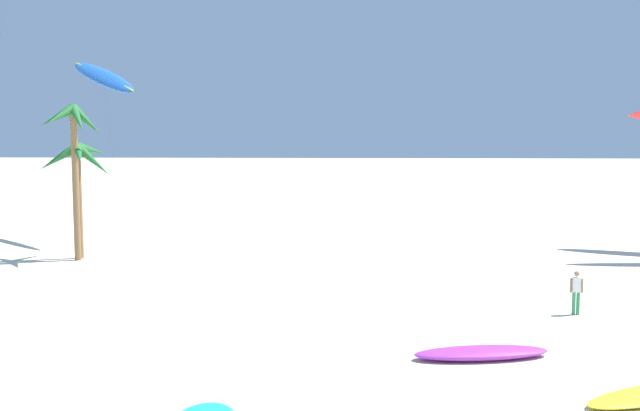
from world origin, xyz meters
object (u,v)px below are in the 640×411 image
(palm_tree_4, at_px, (77,163))
(flying_kite_3, at_px, (102,77))
(palm_tree_3, at_px, (74,133))
(grounded_kite_1, at_px, (481,353))
(person_foreground_walker, at_px, (576,291))

(palm_tree_4, distance_m, flying_kite_3, 8.85)
(flying_kite_3, bearing_deg, palm_tree_3, -83.98)
(palm_tree_3, bearing_deg, flying_kite_3, 96.02)
(flying_kite_3, bearing_deg, palm_tree_4, -83.99)
(palm_tree_4, relative_size, grounded_kite_1, 1.41)
(palm_tree_3, relative_size, palm_tree_4, 1.32)
(palm_tree_3, height_order, palm_tree_4, palm_tree_3)
(palm_tree_4, bearing_deg, person_foreground_walker, -26.49)
(palm_tree_3, distance_m, palm_tree_4, 1.70)
(palm_tree_3, height_order, person_foreground_walker, palm_tree_3)
(flying_kite_3, relative_size, grounded_kite_1, 2.60)
(flying_kite_3, bearing_deg, grounded_kite_1, -51.67)
(palm_tree_4, bearing_deg, grounded_kite_1, -42.85)
(palm_tree_3, bearing_deg, grounded_kite_1, -41.95)
(palm_tree_4, xyz_separation_m, flying_kite_3, (-0.77, 7.30, 4.95))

